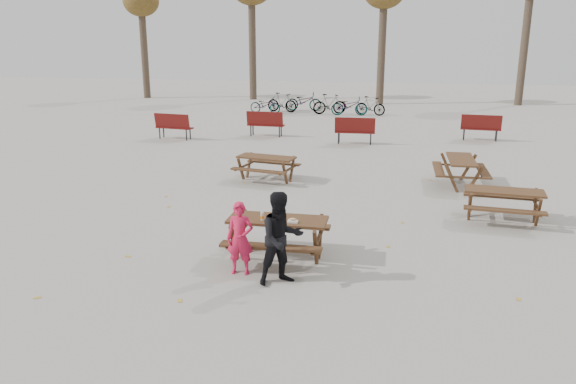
% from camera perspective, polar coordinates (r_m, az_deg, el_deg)
% --- Properties ---
extents(ground, '(80.00, 80.00, 0.00)m').
position_cam_1_polar(ground, '(10.50, -1.04, -6.72)').
color(ground, gray).
rests_on(ground, ground).
extents(main_picnic_table, '(1.80, 1.45, 0.78)m').
position_cam_1_polar(main_picnic_table, '(10.29, -1.06, -3.70)').
color(main_picnic_table, '#3A2515').
rests_on(main_picnic_table, ground).
extents(food_tray, '(0.18, 0.11, 0.03)m').
position_cam_1_polar(food_tray, '(10.01, 0.48, -3.02)').
color(food_tray, white).
rests_on(food_tray, main_picnic_table).
extents(bread_roll, '(0.14, 0.06, 0.05)m').
position_cam_1_polar(bread_roll, '(10.00, 0.48, -2.79)').
color(bread_roll, tan).
rests_on(bread_roll, food_tray).
extents(soda_bottle, '(0.07, 0.07, 0.17)m').
position_cam_1_polar(soda_bottle, '(10.13, -2.63, -2.49)').
color(soda_bottle, silver).
rests_on(soda_bottle, main_picnic_table).
extents(child, '(0.48, 0.33, 1.28)m').
position_cam_1_polar(child, '(9.67, -4.89, -4.72)').
color(child, '#D71A45').
rests_on(child, ground).
extents(adult, '(0.97, 0.92, 1.58)m').
position_cam_1_polar(adult, '(9.22, -0.69, -4.74)').
color(adult, black).
rests_on(adult, ground).
extents(picnic_table_east, '(1.80, 1.51, 0.72)m').
position_cam_1_polar(picnic_table_east, '(13.27, 20.98, -1.31)').
color(picnic_table_east, '#3A2515').
rests_on(picnic_table_east, ground).
extents(picnic_table_north, '(1.83, 1.58, 0.70)m').
position_cam_1_polar(picnic_table_north, '(15.89, -2.20, 2.40)').
color(picnic_table_north, '#3A2515').
rests_on(picnic_table_north, ground).
extents(picnic_table_far, '(1.42, 1.76, 0.76)m').
position_cam_1_polar(picnic_table_far, '(16.04, 17.11, 1.95)').
color(picnic_table_far, '#3A2515').
rests_on(picnic_table_far, ground).
extents(park_bench_row, '(13.43, 2.63, 1.03)m').
position_cam_1_polar(park_bench_row, '(22.13, 3.03, 6.64)').
color(park_bench_row, maroon).
rests_on(park_bench_row, ground).
extents(bicycle_row, '(7.14, 2.27, 1.04)m').
position_cam_1_polar(bicycle_row, '(29.74, 2.81, 8.93)').
color(bicycle_row, black).
rests_on(bicycle_row, ground).
extents(fallen_leaves, '(11.00, 11.00, 0.01)m').
position_cam_1_polar(fallen_leaves, '(12.74, 3.50, -2.63)').
color(fallen_leaves, '#B8922C').
rests_on(fallen_leaves, ground).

